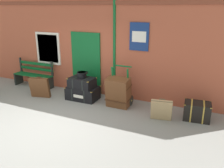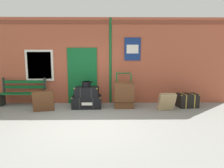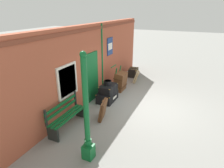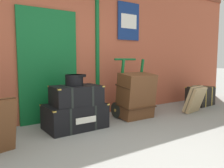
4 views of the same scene
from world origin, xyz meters
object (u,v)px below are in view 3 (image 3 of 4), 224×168
at_px(steamer_trunk_base, 107,96).
at_px(suitcase_caramel, 136,77).
at_px(steamer_trunk_middle, 108,88).
at_px(corner_trunk, 133,72).
at_px(round_hatbox, 107,83).
at_px(platform_bench, 66,116).
at_px(porters_trolley, 117,84).
at_px(suitcase_umber, 103,110).
at_px(lamp_post, 87,123).
at_px(large_brown_trunk, 120,81).

relative_size(steamer_trunk_base, suitcase_caramel, 1.68).
relative_size(steamer_trunk_middle, corner_trunk, 1.12).
height_order(steamer_trunk_base, round_hatbox, round_hatbox).
xyz_separation_m(platform_bench, porters_trolley, (3.67, -0.28, -0.17)).
xyz_separation_m(round_hatbox, suitcase_umber, (-1.37, -0.47, -0.50)).
xyz_separation_m(lamp_post, steamer_trunk_middle, (3.32, 0.99, -0.52)).
bearing_deg(suitcase_umber, steamer_trunk_base, 19.52).
bearing_deg(suitcase_umber, suitcase_caramel, 0.65).
bearing_deg(porters_trolley, steamer_trunk_base, -175.83).
xyz_separation_m(steamer_trunk_middle, corner_trunk, (3.56, 0.06, -0.34)).
height_order(steamer_trunk_base, suitcase_umber, suitcase_umber).
height_order(suitcase_umber, corner_trunk, suitcase_umber).
xyz_separation_m(porters_trolley, suitcase_umber, (-2.67, -0.58, 0.08)).
bearing_deg(platform_bench, porters_trolley, -4.32).
relative_size(steamer_trunk_middle, porters_trolley, 0.68).
bearing_deg(steamer_trunk_middle, large_brown_trunk, -1.54).
bearing_deg(suitcase_caramel, lamp_post, -174.33).
xyz_separation_m(lamp_post, large_brown_trunk, (4.61, 0.96, -0.64)).
relative_size(lamp_post, suitcase_umber, 4.03).
xyz_separation_m(round_hatbox, corner_trunk, (3.57, 0.03, -0.61)).
height_order(round_hatbox, porters_trolley, porters_trolley).
distance_m(large_brown_trunk, suitcase_caramel, 1.46).
bearing_deg(platform_bench, steamer_trunk_middle, -9.87).
height_order(large_brown_trunk, corner_trunk, large_brown_trunk).
xyz_separation_m(steamer_trunk_base, steamer_trunk_middle, (0.01, -0.04, 0.37)).
bearing_deg(porters_trolley, suitcase_caramel, -20.81).
distance_m(round_hatbox, large_brown_trunk, 1.36).
relative_size(platform_bench, suitcase_caramel, 2.63).
bearing_deg(porters_trolley, corner_trunk, -1.96).
height_order(lamp_post, large_brown_trunk, lamp_post).
bearing_deg(round_hatbox, steamer_trunk_base, 88.78).
distance_m(large_brown_trunk, corner_trunk, 2.28).
bearing_deg(round_hatbox, lamp_post, -162.81).
relative_size(steamer_trunk_base, porters_trolley, 0.85).
distance_m(round_hatbox, suitcase_caramel, 2.79).
bearing_deg(lamp_post, suitcase_caramel, 5.67).
height_order(platform_bench, steamer_trunk_base, platform_bench).
bearing_deg(round_hatbox, porters_trolley, 4.74).
bearing_deg(suitcase_umber, round_hatbox, 19.03).
bearing_deg(suitcase_caramel, large_brown_trunk, 165.54).
xyz_separation_m(steamer_trunk_base, suitcase_caramel, (2.70, -0.44, 0.09)).
bearing_deg(platform_bench, suitcase_caramel, -9.08).
xyz_separation_m(platform_bench, steamer_trunk_middle, (2.38, -0.41, 0.14)).
bearing_deg(round_hatbox, suitcase_umber, -160.97).
bearing_deg(round_hatbox, corner_trunk, 0.49).
bearing_deg(steamer_trunk_middle, steamer_trunk_base, 102.82).
height_order(platform_bench, steamer_trunk_middle, platform_bench).
bearing_deg(steamer_trunk_middle, round_hatbox, 108.80).
height_order(lamp_post, corner_trunk, lamp_post).
distance_m(platform_bench, round_hatbox, 2.44).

